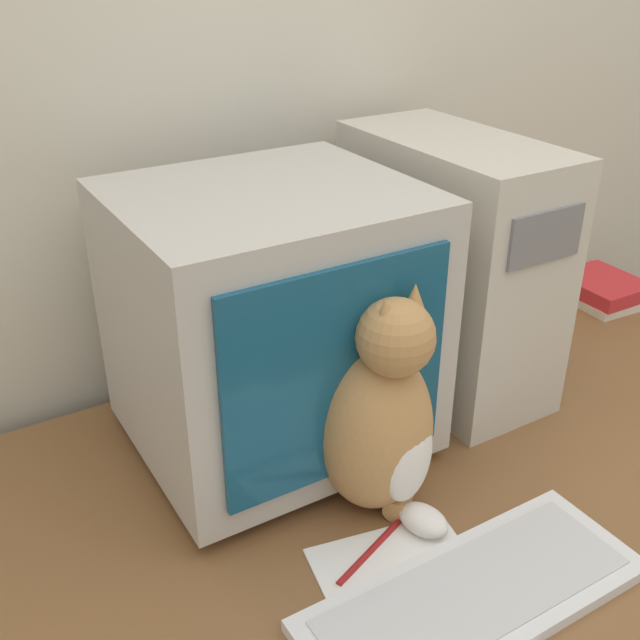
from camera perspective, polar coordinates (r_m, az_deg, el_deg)
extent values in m
cube|color=beige|center=(1.42, -1.70, 17.63)|extent=(7.00, 0.05, 2.50)
cube|color=brown|center=(1.50, 8.62, -21.06)|extent=(1.64, 0.84, 0.75)
cube|color=#BCB7AD|center=(1.25, -3.55, -8.60)|extent=(0.30, 0.23, 0.02)
cube|color=#BCB7AD|center=(1.14, -3.86, 0.14)|extent=(0.42, 0.38, 0.40)
cube|color=navy|center=(0.99, 1.41, -4.31)|extent=(0.34, 0.01, 0.31)
cube|color=beige|center=(1.34, 9.64, 4.16)|extent=(0.21, 0.42, 0.45)
cube|color=slate|center=(1.16, 16.86, 6.09)|extent=(0.14, 0.01, 0.08)
cube|color=silver|center=(1.01, 11.68, -19.96)|extent=(0.45, 0.17, 0.02)
cube|color=silver|center=(1.01, 11.74, -19.56)|extent=(0.41, 0.14, 0.00)
ellipsoid|color=#B7844C|center=(1.06, 4.17, -8.22)|extent=(0.20, 0.20, 0.26)
ellipsoid|color=white|center=(1.04, 6.74, -10.40)|extent=(0.10, 0.07, 0.14)
sphere|color=#B7844C|center=(0.96, 5.77, -1.32)|extent=(0.13, 0.13, 0.11)
cone|color=#B7844C|center=(0.93, 4.96, 0.42)|extent=(0.03, 0.03, 0.04)
cone|color=#B7844C|center=(0.97, 7.24, 1.60)|extent=(0.03, 0.03, 0.04)
ellipsoid|color=white|center=(1.09, 7.87, -14.86)|extent=(0.07, 0.09, 0.04)
cylinder|color=#B7844C|center=(1.17, 6.99, -11.38)|extent=(0.18, 0.15, 0.03)
cube|color=beige|center=(1.82, 20.62, 1.71)|extent=(0.16, 0.18, 0.02)
cube|color=red|center=(1.81, 20.72, 2.47)|extent=(0.16, 0.18, 0.03)
cylinder|color=maroon|center=(1.06, 4.03, -17.00)|extent=(0.15, 0.07, 0.01)
cube|color=white|center=(1.00, 7.77, -21.14)|extent=(0.26, 0.33, 0.00)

